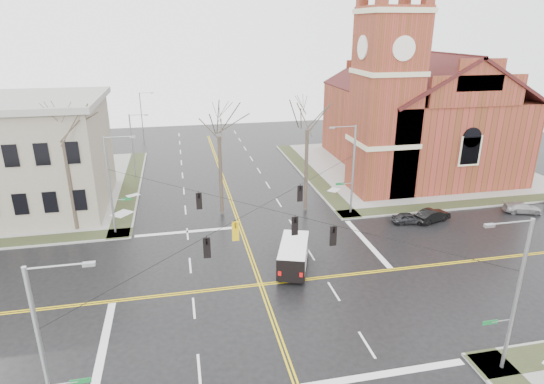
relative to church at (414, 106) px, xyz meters
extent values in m
plane|color=black|center=(-24.76, -24.78, -8.43)|extent=(120.00, 120.00, 0.00)
cube|color=gray|center=(0.24, 0.22, -8.36)|extent=(30.00, 30.00, 0.15)
cube|color=#2A331C|center=(-13.56, 0.22, -8.28)|extent=(2.00, 30.00, 0.02)
cube|color=#2A331C|center=(0.24, -13.58, -8.28)|extent=(30.00, 2.00, 0.02)
cube|color=gray|center=(-49.76, 0.22, -8.36)|extent=(30.00, 30.00, 0.15)
cube|color=#2A331C|center=(-35.96, 0.22, -8.28)|extent=(2.00, 30.00, 0.02)
cube|color=gold|center=(-24.88, -24.78, -8.43)|extent=(0.12, 100.00, 0.01)
cube|color=gold|center=(-24.64, -24.78, -8.43)|extent=(0.12, 100.00, 0.01)
cube|color=gold|center=(-24.76, -24.90, -8.43)|extent=(100.00, 0.12, 0.01)
cube|color=gold|center=(-24.76, -24.66, -8.43)|extent=(100.00, 0.12, 0.01)
cube|color=silver|center=(-19.76, -35.28, -8.43)|extent=(9.50, 0.50, 0.01)
cube|color=silver|center=(-29.76, -14.28, -8.43)|extent=(9.50, 0.50, 0.01)
cube|color=silver|center=(-35.26, -29.78, -8.43)|extent=(0.50, 9.50, 0.01)
cube|color=silver|center=(-14.26, -19.78, -8.43)|extent=(0.50, 9.50, 0.01)
cube|color=brown|center=(-7.76, -7.78, 1.57)|extent=(6.00, 6.00, 20.00)
cube|color=beige|center=(-7.76, -7.78, 11.07)|extent=(6.30, 6.30, 0.50)
cylinder|color=silver|center=(-7.76, -10.83, 7.57)|extent=(2.40, 0.15, 2.40)
cylinder|color=silver|center=(-10.81, -7.78, 7.57)|extent=(0.15, 2.40, 2.40)
cube|color=brown|center=(1.24, 1.22, -3.43)|extent=(18.00, 24.00, 10.00)
cube|color=brown|center=(-7.96, -4.78, -6.23)|extent=(2.00, 5.00, 4.40)
cube|color=gray|center=(-46.76, -4.78, -2.93)|extent=(18.00, 14.00, 11.00)
cylinder|color=gray|center=(-13.26, -13.28, -3.78)|extent=(0.20, 0.20, 9.00)
cylinder|color=gray|center=(-13.86, -13.28, -5.13)|extent=(1.20, 0.06, 0.06)
cube|color=#11642A|center=(-14.56, -13.28, -5.13)|extent=(0.90, 0.04, 0.25)
cylinder|color=gray|center=(-14.46, -13.28, 0.62)|extent=(2.40, 0.08, 0.08)
cube|color=gray|center=(-15.66, -13.28, 0.57)|extent=(0.50, 0.22, 0.15)
cylinder|color=gray|center=(-36.26, -13.28, -3.78)|extent=(0.20, 0.20, 9.00)
cylinder|color=gray|center=(-35.66, -13.28, -5.13)|extent=(1.20, 0.06, 0.06)
cube|color=#11642A|center=(-34.96, -13.28, -5.13)|extent=(0.90, 0.04, 0.25)
cylinder|color=gray|center=(-35.06, -13.28, 0.62)|extent=(2.40, 0.08, 0.08)
cube|color=gray|center=(-33.86, -13.28, 0.57)|extent=(0.50, 0.22, 0.15)
cylinder|color=gray|center=(-13.26, -36.28, -3.78)|extent=(0.20, 0.20, 9.00)
cylinder|color=gray|center=(-13.86, -36.28, -5.13)|extent=(1.20, 0.06, 0.06)
cube|color=#11642A|center=(-14.56, -36.28, -5.13)|extent=(0.90, 0.04, 0.25)
cylinder|color=gray|center=(-14.46, -36.28, 0.62)|extent=(2.40, 0.08, 0.08)
cube|color=gray|center=(-15.66, -36.28, 0.57)|extent=(0.50, 0.22, 0.15)
cylinder|color=gray|center=(-36.26, -36.28, -3.78)|extent=(0.20, 0.20, 9.00)
cylinder|color=gray|center=(-35.66, -36.28, -5.13)|extent=(1.20, 0.06, 0.06)
cube|color=#11642A|center=(-34.96, -36.28, -5.13)|extent=(0.90, 0.04, 0.25)
cylinder|color=gray|center=(-35.06, -36.28, 0.62)|extent=(2.40, 0.08, 0.08)
cube|color=gray|center=(-33.86, -36.28, 0.57)|extent=(0.50, 0.22, 0.15)
cylinder|color=black|center=(-24.76, -24.78, -2.23)|extent=(23.02, 23.02, 0.03)
cylinder|color=black|center=(-24.76, -24.78, -2.23)|extent=(23.02, 23.02, 0.03)
imported|color=black|center=(-28.76, -28.78, -2.98)|extent=(0.21, 0.26, 1.30)
imported|color=black|center=(-20.76, -20.78, -2.98)|extent=(0.21, 0.26, 1.30)
imported|color=#E1B20D|center=(-26.76, -26.78, -2.98)|extent=(0.21, 0.26, 1.30)
imported|color=black|center=(-28.76, -20.78, -2.98)|extent=(0.21, 0.26, 1.30)
imported|color=black|center=(-20.76, -28.78, -2.98)|extent=(0.21, 0.26, 1.30)
imported|color=black|center=(-22.76, -26.78, -2.98)|extent=(0.21, 0.26, 1.30)
cylinder|color=gray|center=(-35.56, 3.22, -4.33)|extent=(0.16, 0.16, 8.00)
cylinder|color=gray|center=(-34.56, 3.22, -0.43)|extent=(2.00, 0.07, 0.07)
cube|color=gray|center=(-33.56, 3.22, -0.48)|extent=(0.45, 0.20, 0.13)
cylinder|color=gray|center=(-35.56, 23.22, -4.33)|extent=(0.16, 0.16, 8.00)
cylinder|color=gray|center=(-34.56, 23.22, -0.43)|extent=(2.00, 0.07, 0.07)
cube|color=gray|center=(-33.56, 23.22, -0.48)|extent=(0.45, 0.20, 0.13)
cube|color=white|center=(-21.78, -22.90, -7.22)|extent=(3.72, 5.72, 1.71)
cube|color=white|center=(-21.05, -20.81, -7.48)|extent=(2.25, 1.54, 1.21)
cube|color=black|center=(-20.93, -20.48, -6.92)|extent=(1.80, 0.73, 0.81)
cube|color=black|center=(-21.71, -22.71, -6.67)|extent=(3.17, 4.11, 0.55)
cube|color=#B70C0A|center=(-23.43, -25.20, -7.43)|extent=(0.25, 0.15, 0.34)
cube|color=#B70C0A|center=(-21.94, -25.73, -7.43)|extent=(0.25, 0.15, 0.34)
cube|color=black|center=(-21.78, -22.90, -8.10)|extent=(3.78, 5.79, 0.10)
cylinder|color=black|center=(-22.07, -20.93, -8.07)|extent=(0.49, 0.77, 0.73)
cylinder|color=black|center=(-20.32, -21.54, -8.07)|extent=(0.49, 0.77, 0.73)
cylinder|color=black|center=(-23.24, -24.25, -8.07)|extent=(0.49, 0.77, 0.73)
cylinder|color=black|center=(-21.49, -24.87, -8.07)|extent=(0.49, 0.77, 0.73)
imported|color=black|center=(-8.67, -16.73, -7.90)|extent=(3.29, 1.70, 1.07)
imported|color=black|center=(-6.13, -16.78, -7.80)|extent=(4.04, 2.41, 1.26)
imported|color=#979699|center=(4.09, -16.69, -7.90)|extent=(3.94, 2.57, 1.06)
cylinder|color=#352E22|center=(-39.85, -11.76, -4.04)|extent=(0.36, 0.36, 8.49)
cylinder|color=#352E22|center=(-26.12, -10.65, -4.33)|extent=(0.36, 0.36, 7.91)
cylinder|color=#352E22|center=(-17.54, -11.42, -4.11)|extent=(0.36, 0.36, 8.34)
camera|label=1|loc=(-30.01, -53.61, 9.52)|focal=30.00mm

